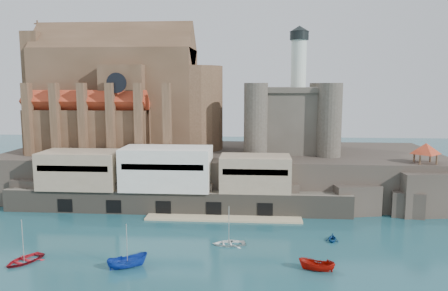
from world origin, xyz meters
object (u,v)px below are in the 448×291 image
boat_0 (24,262)px  boat_2 (128,268)px  castle_keep (290,116)px  pavilion (426,150)px  church (124,99)px

boat_0 → boat_2: 15.69m
castle_keep → pavilion: bearing=-30.2°
boat_0 → boat_2: (15.67, -0.82, 0.00)m
church → boat_2: church is taller
castle_keep → boat_0: castle_keep is taller
boat_0 → castle_keep: bearing=72.4°
church → castle_keep: size_ratio=1.60×
church → boat_0: size_ratio=7.95×
castle_keep → boat_2: (-25.93, -46.41, -18.31)m
church → boat_0: 51.40m
pavilion → boat_0: size_ratio=1.08×
castle_keep → boat_0: bearing=-132.4°
pavilion → castle_keep: bearing=149.8°
castle_keep → boat_2: bearing=-119.2°
church → pavilion: (66.13, -15.85, -9.40)m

